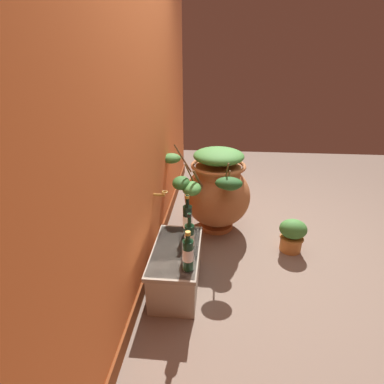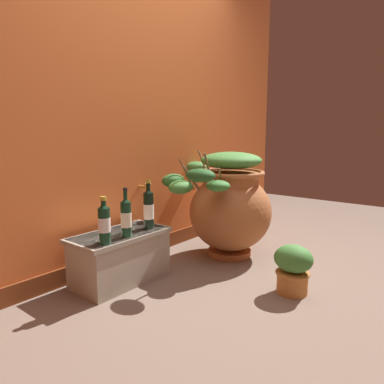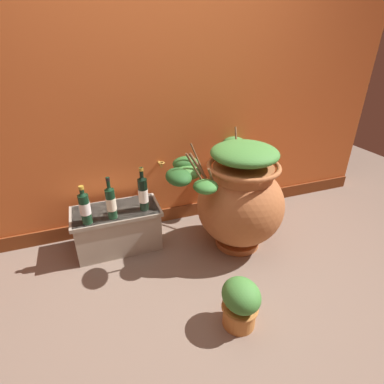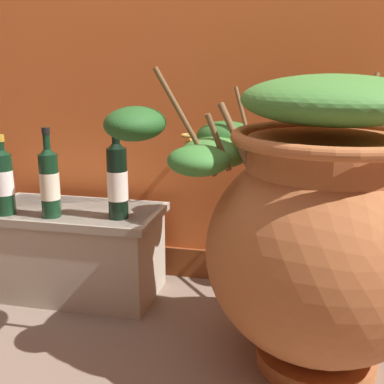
% 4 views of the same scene
% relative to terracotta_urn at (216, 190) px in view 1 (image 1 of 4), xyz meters
% --- Properties ---
extents(ground_plane, '(7.00, 7.00, 0.00)m').
position_rel_terracotta_urn_xyz_m(ground_plane, '(-0.50, -0.55, -0.45)').
color(ground_plane, '#7A6656').
extents(back_wall, '(4.40, 0.33, 2.60)m').
position_rel_terracotta_urn_xyz_m(back_wall, '(-0.50, 0.64, 0.85)').
color(back_wall, '#D6662D').
rests_on(back_wall, ground_plane).
extents(terracotta_urn, '(0.96, 0.95, 0.90)m').
position_rel_terracotta_urn_xyz_m(terracotta_urn, '(0.00, 0.00, 0.00)').
color(terracotta_urn, '#B26638').
rests_on(terracotta_urn, ground_plane).
extents(stone_ledge, '(0.69, 0.36, 0.35)m').
position_rel_terracotta_urn_xyz_m(stone_ledge, '(-0.93, 0.29, -0.26)').
color(stone_ledge, '#B2A893').
rests_on(stone_ledge, ground_plane).
extents(wine_bottle_left, '(0.07, 0.07, 0.36)m').
position_rel_terracotta_urn_xyz_m(wine_bottle_left, '(-0.71, 0.23, 0.06)').
color(wine_bottle_left, black).
rests_on(wine_bottle_left, stone_ledge).
extents(wine_bottle_middle, '(0.07, 0.07, 0.33)m').
position_rel_terracotta_urn_xyz_m(wine_bottle_middle, '(-0.96, 0.19, 0.04)').
color(wine_bottle_middle, black).
rests_on(wine_bottle_middle, stone_ledge).
extents(wine_bottle_right, '(0.08, 0.08, 0.30)m').
position_rel_terracotta_urn_xyz_m(wine_bottle_right, '(-1.14, 0.18, 0.04)').
color(wine_bottle_right, black).
rests_on(wine_bottle_right, stone_ledge).
extents(potted_shrub, '(0.22, 0.25, 0.32)m').
position_rel_terracotta_urn_xyz_m(potted_shrub, '(-0.35, -0.73, -0.27)').
color(potted_shrub, '#CC7F3D').
rests_on(potted_shrub, ground_plane).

